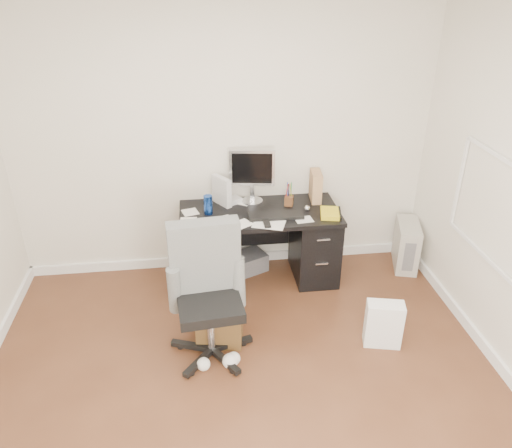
{
  "coord_description": "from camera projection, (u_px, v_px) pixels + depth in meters",
  "views": [
    {
      "loc": [
        -0.26,
        -2.52,
        2.84
      ],
      "look_at": [
        0.21,
        1.2,
        0.86
      ],
      "focal_mm": 35.0,
      "sensor_mm": 36.0,
      "label": 1
    }
  ],
  "objects": [
    {
      "name": "ground",
      "position": [
        248.0,
        410.0,
        3.56
      ],
      "size": [
        4.0,
        4.0,
        0.0
      ],
      "primitive_type": "plane",
      "color": "#4B2918",
      "rests_on": "ground"
    },
    {
      "name": "room_shell",
      "position": [
        251.0,
        197.0,
        2.82
      ],
      "size": [
        4.02,
        4.02,
        2.71
      ],
      "color": "silver",
      "rests_on": "ground"
    },
    {
      "name": "desk",
      "position": [
        259.0,
        244.0,
        4.86
      ],
      "size": [
        1.5,
        0.7,
        0.75
      ],
      "color": "black",
      "rests_on": "ground"
    },
    {
      "name": "loose_papers",
      "position": [
        239.0,
        215.0,
        4.63
      ],
      "size": [
        1.1,
        0.6,
        0.0
      ],
      "primitive_type": null,
      "color": "white",
      "rests_on": "desk"
    },
    {
      "name": "lcd_monitor",
      "position": [
        252.0,
        176.0,
        4.75
      ],
      "size": [
        0.46,
        0.31,
        0.54
      ],
      "primitive_type": null,
      "rotation": [
        0.0,
        0.0,
        -0.15
      ],
      "color": "silver",
      "rests_on": "desk"
    },
    {
      "name": "keyboard",
      "position": [
        276.0,
        215.0,
        4.59
      ],
      "size": [
        0.51,
        0.18,
        0.03
      ],
      "primitive_type": "cube",
      "rotation": [
        0.0,
        0.0,
        -0.02
      ],
      "color": "black",
      "rests_on": "desk"
    },
    {
      "name": "computer_mouse",
      "position": [
        307.0,
        208.0,
        4.69
      ],
      "size": [
        0.07,
        0.07,
        0.06
      ],
      "primitive_type": "sphere",
      "rotation": [
        0.0,
        0.0,
        0.29
      ],
      "color": "silver",
      "rests_on": "desk"
    },
    {
      "name": "travel_mug",
      "position": [
        208.0,
        205.0,
        4.61
      ],
      "size": [
        0.09,
        0.09,
        0.18
      ],
      "primitive_type": "cylinder",
      "rotation": [
        0.0,
        0.0,
        -0.14
      ],
      "color": "#153A95",
      "rests_on": "desk"
    },
    {
      "name": "white_binder",
      "position": [
        222.0,
        191.0,
        4.77
      ],
      "size": [
        0.23,
        0.27,
        0.28
      ],
      "primitive_type": "cube",
      "rotation": [
        0.0,
        0.0,
        0.57
      ],
      "color": "silver",
      "rests_on": "desk"
    },
    {
      "name": "magazine_file",
      "position": [
        316.0,
        186.0,
        4.86
      ],
      "size": [
        0.15,
        0.26,
        0.29
      ],
      "primitive_type": "cube",
      "rotation": [
        0.0,
        0.0,
        -0.09
      ],
      "color": "#98764A",
      "rests_on": "desk"
    },
    {
      "name": "pen_cup",
      "position": [
        289.0,
        194.0,
        4.76
      ],
      "size": [
        0.12,
        0.12,
        0.23
      ],
      "primitive_type": null,
      "rotation": [
        0.0,
        0.0,
        -0.34
      ],
      "color": "#563818",
      "rests_on": "desk"
    },
    {
      "name": "yellow_book",
      "position": [
        331.0,
        213.0,
        4.61
      ],
      "size": [
        0.22,
        0.26,
        0.04
      ],
      "primitive_type": "cube",
      "rotation": [
        0.0,
        0.0,
        -0.21
      ],
      "color": "yellow",
      "rests_on": "desk"
    },
    {
      "name": "paper_remote",
      "position": [
        269.0,
        223.0,
        4.46
      ],
      "size": [
        0.34,
        0.31,
        0.02
      ],
      "primitive_type": null,
      "rotation": [
        0.0,
        0.0,
        -0.34
      ],
      "color": "white",
      "rests_on": "desk"
    },
    {
      "name": "office_chair",
      "position": [
        209.0,
        297.0,
        3.81
      ],
      "size": [
        0.69,
        0.69,
        1.12
      ],
      "primitive_type": null,
      "rotation": [
        0.0,
        0.0,
        0.09
      ],
      "color": "#595B58",
      "rests_on": "ground"
    },
    {
      "name": "pc_tower",
      "position": [
        406.0,
        245.0,
        5.16
      ],
      "size": [
        0.34,
        0.52,
        0.48
      ],
      "primitive_type": "cube",
      "rotation": [
        0.0,
        0.0,
        -0.28
      ],
      "color": "#A9A699",
      "rests_on": "ground"
    },
    {
      "name": "shopping_bag",
      "position": [
        384.0,
        324.0,
        4.09
      ],
      "size": [
        0.34,
        0.28,
        0.4
      ],
      "primitive_type": "cube",
      "rotation": [
        0.0,
        0.0,
        -0.23
      ],
      "color": "white",
      "rests_on": "ground"
    },
    {
      "name": "wicker_basket",
      "position": [
        220.0,
        319.0,
        4.18
      ],
      "size": [
        0.42,
        0.42,
        0.37
      ],
      "primitive_type": "cube",
      "rotation": [
        0.0,
        0.0,
        -0.16
      ],
      "color": "#4A3016",
      "rests_on": "ground"
    },
    {
      "name": "desk_printer",
      "position": [
        249.0,
        262.0,
        5.14
      ],
      "size": [
        0.4,
        0.37,
        0.19
      ],
      "primitive_type": "cube",
      "rotation": [
        0.0,
        0.0,
        0.43
      ],
      "color": "#5C5C60",
      "rests_on": "ground"
    }
  ]
}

